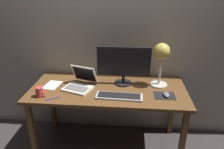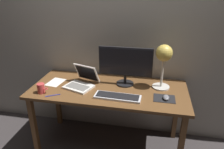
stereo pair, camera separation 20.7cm
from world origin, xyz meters
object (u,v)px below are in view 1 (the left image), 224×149
object	(u,v)px
laptop	(81,81)
pen	(53,99)
coffee_mug	(40,92)
desk_lamp	(161,55)
mouse	(166,95)
keyboard_main	(119,96)
monitor	(124,63)

from	to	relation	value
laptop	pen	bearing A→B (deg)	-126.90
coffee_mug	desk_lamp	bearing A→B (deg)	16.91
laptop	mouse	bearing A→B (deg)	-8.79
keyboard_main	coffee_mug	xyz separation A→B (m)	(-0.75, -0.05, 0.04)
keyboard_main	mouse	distance (m)	0.45
desk_lamp	coffee_mug	bearing A→B (deg)	-163.09
pen	keyboard_main	bearing A→B (deg)	7.70
monitor	keyboard_main	size ratio (longest dim) A/B	1.25
monitor	coffee_mug	distance (m)	0.88
keyboard_main	pen	distance (m)	0.63
monitor	laptop	xyz separation A→B (m)	(-0.44, -0.11, -0.17)
laptop	pen	world-z (taller)	laptop
laptop	mouse	size ratio (longest dim) A/B	3.89
keyboard_main	mouse	world-z (taller)	mouse
mouse	keyboard_main	bearing A→B (deg)	-172.26
desk_lamp	mouse	world-z (taller)	desk_lamp
mouse	coffee_mug	xyz separation A→B (m)	(-1.20, -0.11, 0.03)
laptop	mouse	xyz separation A→B (m)	(0.86, -0.13, -0.04)
mouse	coffee_mug	size ratio (longest dim) A/B	0.89
keyboard_main	desk_lamp	bearing A→B (deg)	36.90
laptop	desk_lamp	size ratio (longest dim) A/B	0.82
monitor	pen	xyz separation A→B (m)	(-0.65, -0.39, -0.23)
desk_lamp	pen	size ratio (longest dim) A/B	3.27
laptop	desk_lamp	bearing A→B (deg)	7.61
monitor	mouse	distance (m)	0.53
coffee_mug	pen	size ratio (longest dim) A/B	0.77
coffee_mug	laptop	bearing A→B (deg)	35.31
mouse	coffee_mug	world-z (taller)	coffee_mug
keyboard_main	laptop	size ratio (longest dim) A/B	1.19
mouse	monitor	bearing A→B (deg)	149.81
keyboard_main	pen	size ratio (longest dim) A/B	3.18
keyboard_main	laptop	distance (m)	0.46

